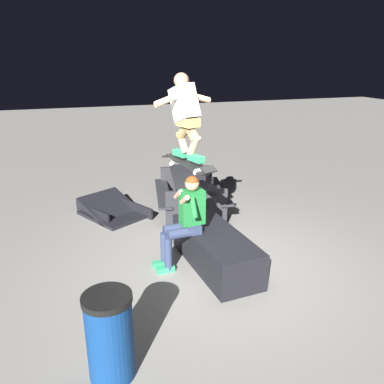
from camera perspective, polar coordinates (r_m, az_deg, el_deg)
The scene contains 8 objects.
ground_plane at distance 5.81m, azimuth 3.69°, elevation -10.88°, with size 40.00×40.00×0.00m, color gray.
ledge_box_main at distance 5.71m, azimuth 3.47°, elevation -8.42°, with size 1.75×0.68×0.53m, color black.
person_sitting_on_ledge at distance 5.51m, azimuth -1.05°, elevation -3.69°, with size 0.60×0.77×1.36m.
skateboard at distance 5.30m, azimuth -0.59°, elevation 4.18°, with size 1.03×0.51×0.15m.
skater_airborne at distance 5.21m, azimuth -0.99°, elevation 11.63°, with size 0.63×0.87×1.12m.
kicker_ramp at distance 7.66m, azimuth -11.45°, elevation -2.88°, with size 1.47×1.37×0.45m.
picnic_table_back at distance 7.53m, azimuth -0.14°, elevation 0.61°, with size 1.92×1.64×0.75m.
trash_bin at distance 3.94m, azimuth -12.00°, elevation -20.04°, with size 0.46×0.46×0.89m.
Camera 1 is at (-4.64, 1.92, 2.92)m, focal length 36.20 mm.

